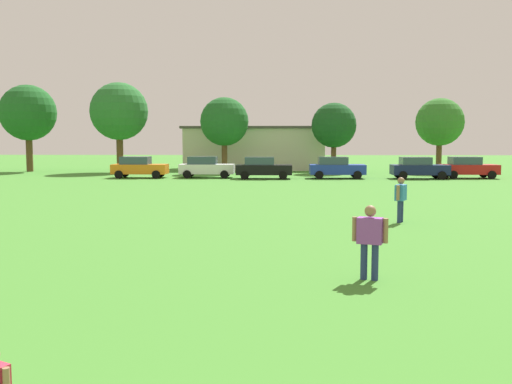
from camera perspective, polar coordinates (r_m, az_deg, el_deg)
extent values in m
plane|color=#42842D|center=(31.74, -2.87, -0.20)|extent=(160.00, 160.00, 0.00)
cylinder|color=#936B4C|center=(6.31, -23.74, -17.19)|extent=(0.07, 0.07, 0.32)
cylinder|color=navy|center=(12.60, 11.84, -6.90)|extent=(0.15, 0.15, 0.80)
cylinder|color=navy|center=(12.64, 10.76, -6.84)|extent=(0.15, 0.15, 0.80)
cube|color=purple|center=(12.49, 11.36, -3.82)|extent=(0.60, 0.46, 0.56)
cylinder|color=#936B4C|center=(12.44, 12.85, -3.81)|extent=(0.12, 0.12, 0.53)
cylinder|color=#936B4C|center=(12.55, 9.88, -3.67)|extent=(0.12, 0.12, 0.53)
sphere|color=#936B4C|center=(12.43, 11.39, -1.88)|extent=(0.25, 0.25, 0.25)
cylinder|color=navy|center=(21.61, 14.35, -1.86)|extent=(0.15, 0.15, 0.81)
cylinder|color=navy|center=(21.38, 14.17, -1.93)|extent=(0.15, 0.15, 0.81)
cube|color=#337FCC|center=(21.42, 14.30, -0.06)|extent=(0.53, 0.62, 0.57)
cylinder|color=#936B4C|center=(21.74, 14.55, 0.06)|extent=(0.12, 0.12, 0.54)
cylinder|color=#936B4C|center=(21.10, 14.05, -0.08)|extent=(0.12, 0.12, 0.54)
sphere|color=#936B4C|center=(21.39, 14.33, 1.10)|extent=(0.25, 0.25, 0.25)
cube|color=orange|center=(46.02, -11.54, 2.27)|extent=(4.30, 1.80, 0.76)
cube|color=#334756|center=(46.07, -11.98, 3.12)|extent=(2.24, 1.58, 0.60)
cylinder|color=black|center=(46.60, -9.53, 1.88)|extent=(0.64, 0.22, 0.64)
cylinder|color=black|center=(44.84, -9.99, 1.74)|extent=(0.64, 0.22, 0.64)
cylinder|color=black|center=(47.27, -13.00, 1.86)|extent=(0.64, 0.22, 0.64)
cylinder|color=black|center=(45.54, -13.59, 1.72)|extent=(0.64, 0.22, 0.64)
cube|color=white|center=(45.40, -4.93, 2.32)|extent=(4.30, 1.80, 0.76)
cube|color=#334756|center=(45.41, -5.37, 3.18)|extent=(2.24, 1.58, 0.60)
cylinder|color=black|center=(46.16, -2.99, 1.91)|extent=(0.64, 0.22, 0.64)
cylinder|color=black|center=(44.37, -3.19, 1.77)|extent=(0.64, 0.22, 0.64)
cylinder|color=black|center=(46.51, -6.58, 1.91)|extent=(0.64, 0.22, 0.64)
cylinder|color=black|center=(44.73, -6.93, 1.77)|extent=(0.64, 0.22, 0.64)
cube|color=black|center=(44.05, 0.82, 2.25)|extent=(4.30, 1.80, 0.76)
cube|color=#334756|center=(44.03, 0.37, 3.13)|extent=(2.24, 1.58, 0.60)
cylinder|color=black|center=(44.96, 2.71, 1.82)|extent=(0.64, 0.22, 0.64)
cylinder|color=black|center=(43.16, 2.73, 1.68)|extent=(0.64, 0.22, 0.64)
cylinder|color=black|center=(45.02, -1.02, 1.83)|extent=(0.64, 0.22, 0.64)
cylinder|color=black|center=(43.23, -1.15, 1.69)|extent=(0.64, 0.22, 0.64)
cube|color=#1E38AD|center=(44.91, 8.14, 2.26)|extent=(4.30, 1.80, 0.76)
cube|color=#334756|center=(44.84, 7.71, 3.13)|extent=(2.24, 1.58, 0.60)
cylinder|color=black|center=(46.00, 9.83, 1.83)|extent=(0.64, 0.22, 0.64)
cylinder|color=black|center=(44.22, 10.14, 1.69)|extent=(0.64, 0.22, 0.64)
cylinder|color=black|center=(45.69, 6.19, 1.85)|extent=(0.64, 0.22, 0.64)
cylinder|color=black|center=(43.90, 6.36, 1.71)|extent=(0.64, 0.22, 0.64)
cube|color=#141E4C|center=(45.76, 16.09, 2.16)|extent=(4.30, 1.80, 0.76)
cube|color=#334756|center=(45.65, 15.69, 3.02)|extent=(2.24, 1.58, 0.60)
cylinder|color=black|center=(47.02, 17.54, 1.73)|extent=(0.64, 0.22, 0.64)
cylinder|color=black|center=(45.29, 18.14, 1.59)|extent=(0.64, 0.22, 0.64)
cylinder|color=black|center=(46.33, 14.05, 1.77)|extent=(0.64, 0.22, 0.64)
cylinder|color=black|center=(44.57, 14.53, 1.63)|extent=(0.64, 0.22, 0.64)
cube|color=red|center=(47.63, 20.56, 2.14)|extent=(4.30, 1.80, 0.76)
cube|color=#334756|center=(47.50, 20.19, 2.97)|extent=(2.24, 1.58, 0.60)
cylinder|color=black|center=(48.98, 21.84, 1.73)|extent=(0.64, 0.22, 0.64)
cylinder|color=black|center=(47.29, 22.57, 1.59)|extent=(0.64, 0.22, 0.64)
cylinder|color=black|center=(48.07, 18.55, 1.78)|extent=(0.64, 0.22, 0.64)
cylinder|color=black|center=(46.35, 19.18, 1.64)|extent=(0.64, 0.22, 0.64)
cylinder|color=brown|center=(58.07, -21.76, 3.56)|extent=(0.61, 0.61, 3.32)
sphere|color=#1E5B23|center=(58.11, -21.89, 7.39)|extent=(5.24, 5.24, 5.24)
cylinder|color=brown|center=(54.60, -13.48, 3.73)|extent=(0.62, 0.62, 3.37)
sphere|color=#286B2D|center=(54.64, -13.57, 7.87)|extent=(5.33, 5.33, 5.33)
cylinder|color=brown|center=(51.93, -3.18, 3.47)|extent=(0.51, 0.51, 2.78)
sphere|color=#1E5B23|center=(51.93, -3.19, 7.06)|extent=(4.39, 4.39, 4.39)
cylinder|color=brown|center=(52.62, 7.78, 3.35)|extent=(0.48, 0.48, 2.59)
sphere|color=#194C1E|center=(52.61, 7.82, 6.65)|extent=(4.09, 4.09, 4.09)
cylinder|color=brown|center=(55.47, 17.85, 3.33)|extent=(0.51, 0.51, 2.78)
sphere|color=#337528|center=(55.47, 17.94, 6.69)|extent=(4.39, 4.39, 4.39)
cube|color=beige|center=(58.61, -0.11, 4.32)|extent=(13.76, 7.38, 4.09)
cube|color=#4C4742|center=(58.61, -0.11, 6.44)|extent=(14.31, 7.68, 0.24)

